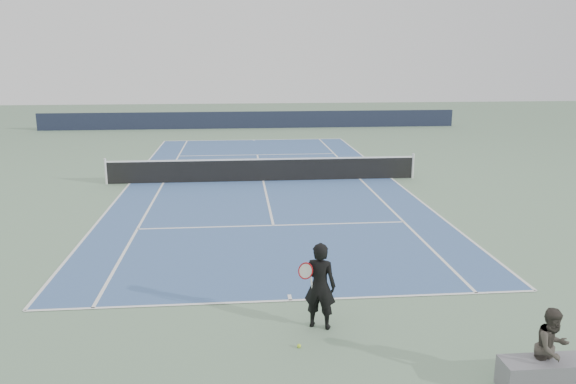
{
  "coord_description": "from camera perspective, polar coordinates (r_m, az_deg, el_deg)",
  "views": [
    {
      "loc": [
        -1.07,
        -22.92,
        5.08
      ],
      "look_at": [
        0.44,
        -6.55,
        1.1
      ],
      "focal_mm": 35.0,
      "sensor_mm": 36.0,
      "label": 1
    }
  ],
  "objects": [
    {
      "name": "tennis_player",
      "position": [
        10.79,
        3.24,
        -9.46
      ],
      "size": [
        0.84,
        0.67,
        1.71
      ],
      "color": "black",
      "rests_on": "ground"
    },
    {
      "name": "tennis_ball",
      "position": [
        10.41,
        1.12,
        -15.36
      ],
      "size": [
        0.07,
        0.07,
        0.07
      ],
      "primitive_type": "sphere",
      "color": "#B7DA2C",
      "rests_on": "ground"
    },
    {
      "name": "ground",
      "position": [
        23.5,
        -2.54,
        1.12
      ],
      "size": [
        80.0,
        80.0,
        0.0
      ],
      "primitive_type": "plane",
      "color": "slate"
    },
    {
      "name": "windscreen_far",
      "position": [
        41.06,
        -3.78,
        7.32
      ],
      "size": [
        30.0,
        0.25,
        1.2
      ],
      "primitive_type": "cube",
      "color": "black",
      "rests_on": "ground"
    },
    {
      "name": "court_surface",
      "position": [
        23.5,
        -2.54,
        1.13
      ],
      "size": [
        10.97,
        23.77,
        0.01
      ],
      "primitive_type": "cube",
      "color": "#3C5B8E",
      "rests_on": "ground"
    },
    {
      "name": "tennis_net",
      "position": [
        23.39,
        -2.55,
        2.32
      ],
      "size": [
        12.9,
        0.1,
        1.07
      ],
      "color": "silver",
      "rests_on": "ground"
    },
    {
      "name": "spectator_bench",
      "position": [
        9.98,
        25.09,
        -15.23
      ],
      "size": [
        1.6,
        0.9,
        1.34
      ],
      "color": "slate",
      "rests_on": "ground"
    }
  ]
}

